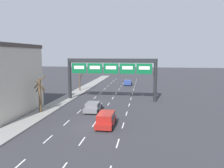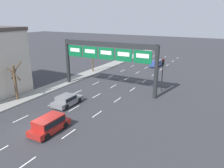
{
  "view_description": "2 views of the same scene",
  "coord_description": "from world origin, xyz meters",
  "px_view_note": "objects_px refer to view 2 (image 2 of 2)",
  "views": [
    {
      "loc": [
        5.48,
        -22.49,
        7.93
      ],
      "look_at": [
        0.63,
        10.65,
        3.31
      ],
      "focal_mm": 35.0,
      "sensor_mm": 36.0,
      "label": 1
    },
    {
      "loc": [
        15.65,
        -13.03,
        10.59
      ],
      "look_at": [
        2.51,
        10.94,
        2.11
      ],
      "focal_mm": 35.0,
      "sensor_mm": 36.0,
      "label": 2
    }
  ],
  "objects_px": {
    "car_blue": "(156,63)",
    "traffic_light_near_gantry": "(163,68)",
    "tree_bare_closest": "(93,58)",
    "sign_gantry": "(107,54)",
    "suv_red": "(49,124)",
    "car_grey": "(67,100)",
    "tree_bare_second": "(15,80)"
  },
  "relations": [
    {
      "from": "suv_red",
      "to": "car_grey",
      "type": "relative_size",
      "value": 0.98
    },
    {
      "from": "traffic_light_near_gantry",
      "to": "tree_bare_second",
      "type": "bearing_deg",
      "value": -141.02
    },
    {
      "from": "car_blue",
      "to": "suv_red",
      "type": "bearing_deg",
      "value": -90.02
    },
    {
      "from": "car_blue",
      "to": "tree_bare_second",
      "type": "bearing_deg",
      "value": -108.75
    },
    {
      "from": "sign_gantry",
      "to": "car_grey",
      "type": "bearing_deg",
      "value": -100.46
    },
    {
      "from": "sign_gantry",
      "to": "car_grey",
      "type": "xyz_separation_m",
      "value": [
        -1.41,
        -7.62,
        -4.75
      ]
    },
    {
      "from": "suv_red",
      "to": "tree_bare_second",
      "type": "relative_size",
      "value": 0.83
    },
    {
      "from": "car_grey",
      "to": "car_blue",
      "type": "relative_size",
      "value": 0.99
    },
    {
      "from": "car_grey",
      "to": "car_blue",
      "type": "bearing_deg",
      "value": 83.87
    },
    {
      "from": "traffic_light_near_gantry",
      "to": "tree_bare_closest",
      "type": "distance_m",
      "value": 16.12
    },
    {
      "from": "car_grey",
      "to": "tree_bare_second",
      "type": "distance_m",
      "value": 7.37
    },
    {
      "from": "tree_bare_closest",
      "to": "tree_bare_second",
      "type": "relative_size",
      "value": 1.15
    },
    {
      "from": "traffic_light_near_gantry",
      "to": "tree_bare_closest",
      "type": "height_order",
      "value": "tree_bare_closest"
    },
    {
      "from": "tree_bare_second",
      "to": "tree_bare_closest",
      "type": "bearing_deg",
      "value": 88.96
    },
    {
      "from": "tree_bare_closest",
      "to": "traffic_light_near_gantry",
      "type": "bearing_deg",
      "value": -18.41
    },
    {
      "from": "sign_gantry",
      "to": "tree_bare_closest",
      "type": "height_order",
      "value": "sign_gantry"
    },
    {
      "from": "traffic_light_near_gantry",
      "to": "tree_bare_second",
      "type": "xyz_separation_m",
      "value": [
        -15.6,
        -12.62,
        -0.73
      ]
    },
    {
      "from": "sign_gantry",
      "to": "tree_bare_second",
      "type": "bearing_deg",
      "value": -131.04
    },
    {
      "from": "traffic_light_near_gantry",
      "to": "tree_bare_second",
      "type": "height_order",
      "value": "tree_bare_second"
    },
    {
      "from": "car_grey",
      "to": "sign_gantry",
      "type": "bearing_deg",
      "value": 79.54
    },
    {
      "from": "tree_bare_closest",
      "to": "car_grey",
      "type": "bearing_deg",
      "value": -67.69
    },
    {
      "from": "car_grey",
      "to": "traffic_light_near_gantry",
      "type": "xyz_separation_m",
      "value": [
        8.77,
        10.78,
        2.77
      ]
    },
    {
      "from": "car_blue",
      "to": "tree_bare_closest",
      "type": "distance_m",
      "value": 14.53
    },
    {
      "from": "traffic_light_near_gantry",
      "to": "tree_bare_closest",
      "type": "bearing_deg",
      "value": 161.59
    },
    {
      "from": "sign_gantry",
      "to": "suv_red",
      "type": "bearing_deg",
      "value": -83.88
    },
    {
      "from": "suv_red",
      "to": "car_blue",
      "type": "xyz_separation_m",
      "value": [
        0.01,
        32.73,
        -0.17
      ]
    },
    {
      "from": "suv_red",
      "to": "car_grey",
      "type": "xyz_separation_m",
      "value": [
        -2.87,
        5.98,
        -0.16
      ]
    },
    {
      "from": "suv_red",
      "to": "car_grey",
      "type": "distance_m",
      "value": 6.63
    },
    {
      "from": "car_blue",
      "to": "traffic_light_near_gantry",
      "type": "distance_m",
      "value": 17.25
    },
    {
      "from": "suv_red",
      "to": "traffic_light_near_gantry",
      "type": "distance_m",
      "value": 17.96
    },
    {
      "from": "tree_bare_closest",
      "to": "sign_gantry",
      "type": "bearing_deg",
      "value": -46.16
    },
    {
      "from": "sign_gantry",
      "to": "suv_red",
      "type": "xyz_separation_m",
      "value": [
        1.46,
        -13.6,
        -4.6
      ]
    }
  ]
}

